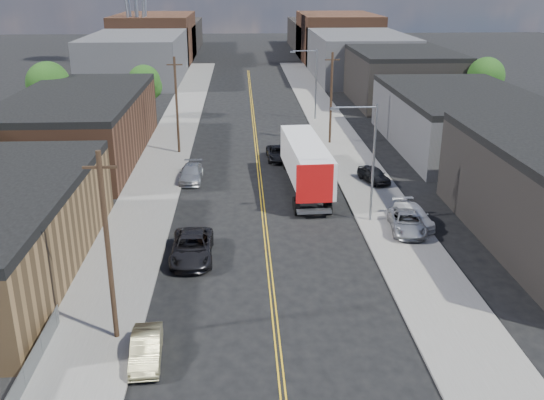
{
  "coord_description": "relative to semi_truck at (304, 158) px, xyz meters",
  "views": [
    {
      "loc": [
        -1.65,
        -17.09,
        17.43
      ],
      "look_at": [
        0.47,
        23.38,
        2.5
      ],
      "focal_mm": 40.0,
      "sensor_mm": 36.0,
      "label": 1
    }
  ],
  "objects": [
    {
      "name": "skyline_right_a",
      "position": [
        16.17,
        60.97,
        1.53
      ],
      "size": [
        16.0,
        30.0,
        8.0
      ],
      "primitive_type": "cube",
      "color": "#3E3E41",
      "rests_on": "ground"
    },
    {
      "name": "car_ahead_truck",
      "position": [
        -1.75,
        7.97,
        -1.79
      ],
      "size": [
        2.37,
        4.91,
        1.35
      ],
      "primitive_type": "imported",
      "rotation": [
        0.0,
        0.0,
        0.03
      ],
      "color": "black",
      "rests_on": "ground"
    },
    {
      "name": "car_left_c",
      "position": [
        -8.83,
        -14.79,
        -1.66
      ],
      "size": [
        2.77,
        5.86,
        1.62
      ],
      "primitive_type": "imported",
      "rotation": [
        0.0,
        0.0,
        0.01
      ],
      "color": "black",
      "rests_on": "ground"
    },
    {
      "name": "industrial_right_b",
      "position": [
        18.17,
        11.97,
        0.58
      ],
      "size": [
        14.0,
        24.0,
        6.1
      ],
      "color": "#3E3E41",
      "rests_on": "ground"
    },
    {
      "name": "sidewalk_right",
      "position": [
        5.67,
        10.97,
        -2.39
      ],
      "size": [
        5.0,
        140.0,
        0.15
      ],
      "primitive_type": "cube",
      "color": "slate",
      "rests_on": "ground"
    },
    {
      "name": "tree_right_far",
      "position": [
        26.23,
        25.97,
        2.71
      ],
      "size": [
        4.85,
        4.76,
        7.91
      ],
      "color": "black",
      "rests_on": "ground"
    },
    {
      "name": "car_right_lot_a",
      "position": [
        6.38,
        -11.28,
        -1.61
      ],
      "size": [
        2.88,
        5.29,
        1.41
      ],
      "primitive_type": "imported",
      "rotation": [
        0.0,
        0.0,
        -0.11
      ],
      "color": "#A7A9AC",
      "rests_on": "sidewalk_right"
    },
    {
      "name": "utility_pole_left_far",
      "position": [
        -12.03,
        10.97,
        2.67
      ],
      "size": [
        1.6,
        0.26,
        10.0
      ],
      "color": "black",
      "rests_on": "ground"
    },
    {
      "name": "car_right_lot_c",
      "position": [
        6.35,
        -0.03,
        -1.63
      ],
      "size": [
        2.75,
        4.32,
        1.37
      ],
      "primitive_type": "imported",
      "rotation": [
        0.0,
        0.0,
        0.3
      ],
      "color": "black",
      "rests_on": "sidewalk_right"
    },
    {
      "name": "skyline_left_c",
      "position": [
        -23.83,
        105.97,
        1.03
      ],
      "size": [
        16.0,
        40.0,
        7.0
      ],
      "primitive_type": "cube",
      "color": "black",
      "rests_on": "ground"
    },
    {
      "name": "industrial_right_c",
      "position": [
        18.17,
        37.97,
        1.33
      ],
      "size": [
        14.0,
        22.0,
        7.6
      ],
      "color": "black",
      "rests_on": "ground"
    },
    {
      "name": "car_left_b",
      "position": [
        -10.23,
        -26.03,
        -1.81
      ],
      "size": [
        1.67,
        4.09,
        1.32
      ],
      "primitive_type": "imported",
      "rotation": [
        0.0,
        0.0,
        0.07
      ],
      "color": "#918A5F",
      "rests_on": "ground"
    },
    {
      "name": "car_right_lot_b",
      "position": [
        7.17,
        -10.03,
        -1.63
      ],
      "size": [
        2.46,
        4.94,
        1.38
      ],
      "primitive_type": "imported",
      "rotation": [
        0.0,
        0.0,
        0.11
      ],
      "color": "silver",
      "rests_on": "sidewalk_right"
    },
    {
      "name": "tree_left_far",
      "position": [
        -17.77,
        27.97,
        2.1
      ],
      "size": [
        4.35,
        4.2,
        6.97
      ],
      "color": "black",
      "rests_on": "ground"
    },
    {
      "name": "ground",
      "position": [
        -3.83,
        25.97,
        -2.47
      ],
      "size": [
        260.0,
        260.0,
        0.0
      ],
      "primitive_type": "plane",
      "color": "black",
      "rests_on": "ground"
    },
    {
      "name": "skyline_right_c",
      "position": [
        16.17,
        105.97,
        1.03
      ],
      "size": [
        16.0,
        40.0,
        7.0
      ],
      "primitive_type": "cube",
      "color": "black",
      "rests_on": "ground"
    },
    {
      "name": "utility_pole_right",
      "position": [
        4.37,
        13.97,
        2.67
      ],
      "size": [
        1.6,
        0.26,
        10.0
      ],
      "color": "black",
      "rests_on": "ground"
    },
    {
      "name": "skyline_right_b",
      "position": [
        16.17,
        85.97,
        2.53
      ],
      "size": [
        16.0,
        26.0,
        10.0
      ],
      "primitive_type": "cube",
      "color": "#4C2D1E",
      "rests_on": "ground"
    },
    {
      "name": "utility_pole_left_near",
      "position": [
        -12.03,
        -24.03,
        2.67
      ],
      "size": [
        1.6,
        0.26,
        10.0
      ],
      "color": "black",
      "rests_on": "ground"
    },
    {
      "name": "centerline",
      "position": [
        -3.83,
        10.97,
        -2.46
      ],
      "size": [
        0.32,
        120.0,
        0.01
      ],
      "primitive_type": "cube",
      "color": "gold",
      "rests_on": "ground"
    },
    {
      "name": "sidewalk_left",
      "position": [
        -13.33,
        10.97,
        -2.39
      ],
      "size": [
        5.0,
        140.0,
        0.15
      ],
      "primitive_type": "cube",
      "color": "slate",
      "rests_on": "ground"
    },
    {
      "name": "streetlight_near",
      "position": [
        3.77,
        -9.03,
        2.86
      ],
      "size": [
        3.39,
        0.25,
        9.0
      ],
      "color": "gray",
      "rests_on": "ground"
    },
    {
      "name": "semi_truck",
      "position": [
        0.0,
        0.0,
        0.0
      ],
      "size": [
        3.46,
        16.64,
        4.33
      ],
      "rotation": [
        0.0,
        0.0,
        0.05
      ],
      "color": "silver",
      "rests_on": "ground"
    },
    {
      "name": "skyline_left_a",
      "position": [
        -23.83,
        60.97,
        1.53
      ],
      "size": [
        16.0,
        30.0,
        8.0
      ],
      "primitive_type": "cube",
      "color": "#3E3E41",
      "rests_on": "ground"
    },
    {
      "name": "car_left_d",
      "position": [
        -10.07,
        1.6,
        -1.75
      ],
      "size": [
        2.1,
        4.95,
        1.42
      ],
      "primitive_type": "imported",
      "rotation": [
        0.0,
        0.0,
        -0.02
      ],
      "color": "#A7AAAC",
      "rests_on": "ground"
    },
    {
      "name": "tree_left_mid",
      "position": [
        -27.77,
        20.97,
        3.01
      ],
      "size": [
        5.1,
        5.04,
        8.37
      ],
      "color": "black",
      "rests_on": "ground"
    },
    {
      "name": "streetlight_far",
      "position": [
        3.77,
        25.97,
        2.86
      ],
      "size": [
        3.39,
        0.25,
        9.0
      ],
      "color": "gray",
      "rests_on": "ground"
    },
    {
      "name": "warehouse_brown",
      "position": [
        -21.83,
        9.97,
        0.83
      ],
      "size": [
        12.0,
        26.0,
        6.6
      ],
      "color": "#4C2D1E",
      "rests_on": "ground"
    },
    {
      "name": "skyline_left_b",
      "position": [
        -23.83,
        85.97,
        2.53
      ],
      "size": [
        16.0,
        26.0,
        10.0
      ],
      "primitive_type": "cube",
      "color": "#4C2D1E",
      "rests_on": "ground"
    }
  ]
}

